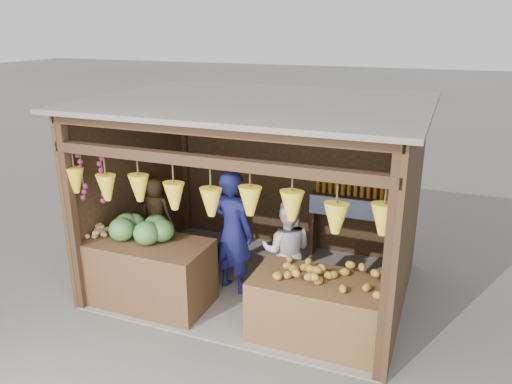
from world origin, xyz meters
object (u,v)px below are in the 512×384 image
at_px(counter_left, 147,272).
at_px(woman_standing, 287,251).
at_px(counter_right, 322,310).
at_px(vendor_seated, 156,211).
at_px(man_standing, 233,232).

bearing_deg(counter_left, woman_standing, 24.67).
bearing_deg(counter_right, counter_left, -178.95).
xyz_separation_m(counter_left, vendor_seated, (-0.56, 1.14, 0.39)).
distance_m(counter_left, woman_standing, 1.88).
height_order(woman_standing, vendor_seated, woman_standing).
height_order(counter_left, vendor_seated, vendor_seated).
xyz_separation_m(counter_right, vendor_seated, (-2.94, 1.09, 0.44)).
bearing_deg(man_standing, counter_left, 54.80).
bearing_deg(vendor_seated, woman_standing, 171.15).
relative_size(counter_right, man_standing, 0.94).
bearing_deg(counter_right, vendor_seated, 159.61).
distance_m(counter_right, vendor_seated, 3.17).
bearing_deg(vendor_seated, counter_left, 116.54).
height_order(counter_left, counter_right, counter_left).
height_order(counter_left, woman_standing, woman_standing).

